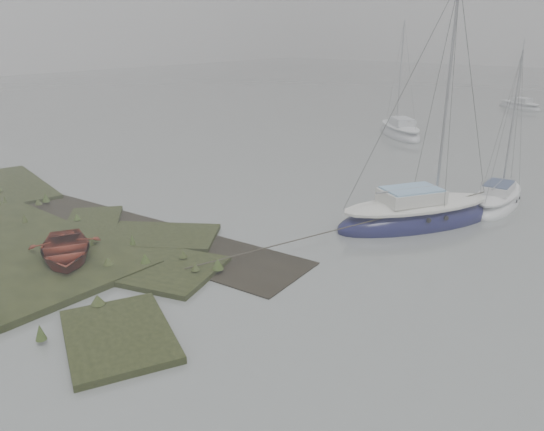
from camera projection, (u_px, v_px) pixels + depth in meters
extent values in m
plane|color=slate|center=(499.00, 144.00, 35.69)|extent=(160.00, 160.00, 0.00)
ellipsoid|color=#11123E|center=(415.00, 221.00, 21.09)|extent=(5.42, 7.08, 1.67)
ellipsoid|color=silver|center=(417.00, 205.00, 20.87)|extent=(4.58, 6.09, 0.47)
cube|color=silver|center=(411.00, 196.00, 20.64)|extent=(2.46, 2.78, 0.49)
cube|color=#85AFD4|center=(412.00, 189.00, 20.54)|extent=(2.28, 2.56, 0.08)
cylinder|color=#939399|center=(447.00, 94.00, 19.73)|extent=(0.11, 0.11, 7.86)
cylinder|color=#939399|center=(408.00, 190.00, 20.48)|extent=(1.46, 2.42, 0.09)
ellipsoid|color=white|center=(497.00, 204.00, 23.25)|extent=(2.06, 5.12, 1.21)
ellipsoid|color=silver|center=(498.00, 193.00, 23.08)|extent=(1.68, 4.45, 0.34)
cube|color=silver|center=(498.00, 188.00, 22.82)|extent=(1.21, 1.80, 0.36)
cube|color=#17264B|center=(499.00, 183.00, 22.75)|extent=(1.13, 1.65, 0.06)
cylinder|color=#939399|center=(513.00, 120.00, 22.54)|extent=(0.08, 0.08, 5.71)
cylinder|color=#939399|center=(498.00, 184.00, 22.64)|extent=(0.23, 2.00, 0.06)
ellipsoid|color=silver|center=(400.00, 134.00, 38.41)|extent=(5.80, 5.53, 1.47)
ellipsoid|color=white|center=(400.00, 126.00, 38.21)|extent=(4.96, 4.72, 0.41)
cube|color=white|center=(402.00, 122.00, 37.85)|extent=(2.40, 2.35, 0.43)
cube|color=#AFB5BB|center=(402.00, 118.00, 37.77)|extent=(2.22, 2.17, 0.07)
cylinder|color=#939399|center=(401.00, 72.00, 37.69)|extent=(0.09, 0.09, 6.90)
cylinder|color=#939399|center=(403.00, 119.00, 37.61)|extent=(1.84, 1.68, 0.08)
ellipsoid|color=silver|center=(519.00, 108.00, 51.27)|extent=(5.09, 3.74, 1.19)
ellipsoid|color=white|center=(520.00, 103.00, 51.11)|extent=(4.38, 3.16, 0.34)
cube|color=white|center=(522.00, 100.00, 50.83)|extent=(1.98, 1.72, 0.35)
cube|color=silver|center=(523.00, 98.00, 50.76)|extent=(1.82, 1.59, 0.06)
cylinder|color=#939399|center=(520.00, 70.00, 50.64)|extent=(0.08, 0.08, 5.61)
cylinder|color=#939399|center=(524.00, 98.00, 50.64)|extent=(1.76, 0.98, 0.06)
imported|color=maroon|center=(65.00, 250.00, 17.24)|extent=(4.05, 3.68, 0.69)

